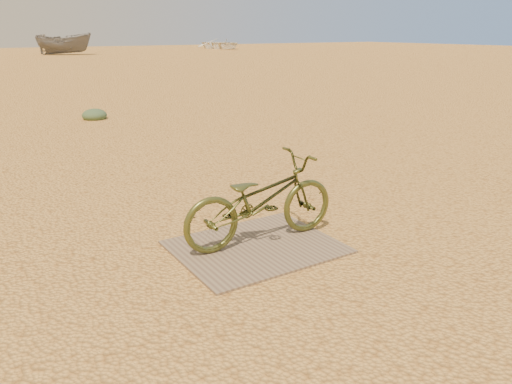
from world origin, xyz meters
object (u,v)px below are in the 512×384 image
plywood_board (256,247)px  boat_mid_right (64,44)px  bicycle (261,200)px  boat_far_right (222,44)px

plywood_board → boat_mid_right: size_ratio=0.33×
bicycle → plywood_board: bearing=129.3°
plywood_board → boat_mid_right: 40.27m
boat_mid_right → boat_far_right: size_ratio=0.86×
bicycle → boat_far_right: bearing=-26.0°
plywood_board → bicycle: bicycle is taller
boat_far_right → plywood_board: bearing=-128.3°
boat_mid_right → boat_far_right: bearing=-46.4°
plywood_board → bicycle: 0.44m
boat_mid_right → bicycle: bearing=-160.9°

